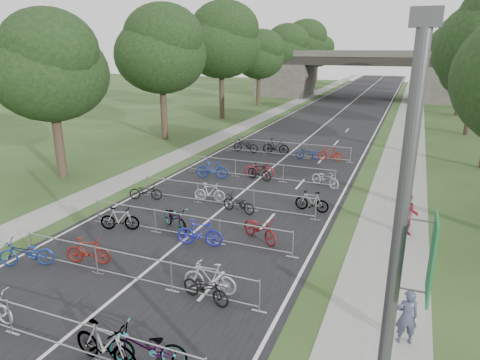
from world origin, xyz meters
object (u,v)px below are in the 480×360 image
(lamppost, at_px, (392,314))
(pedestrian_a, at_px, (407,317))
(pedestrian_b, at_px, (407,214))
(overpass_bridge, at_px, (359,75))

(lamppost, xyz_separation_m, pedestrian_a, (0.42, 5.38, -3.47))
(lamppost, distance_m, pedestrian_a, 6.42)
(lamppost, distance_m, pedestrian_b, 13.29)
(pedestrian_a, xyz_separation_m, pedestrian_b, (-0.21, 7.48, 0.12))
(lamppost, bearing_deg, pedestrian_a, 85.56)
(pedestrian_b, bearing_deg, pedestrian_a, -82.65)
(overpass_bridge, bearing_deg, pedestrian_a, -81.37)
(overpass_bridge, xyz_separation_m, pedestrian_a, (8.75, -57.62, -2.72))
(overpass_bridge, distance_m, pedestrian_b, 50.93)
(overpass_bridge, distance_m, pedestrian_a, 58.34)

